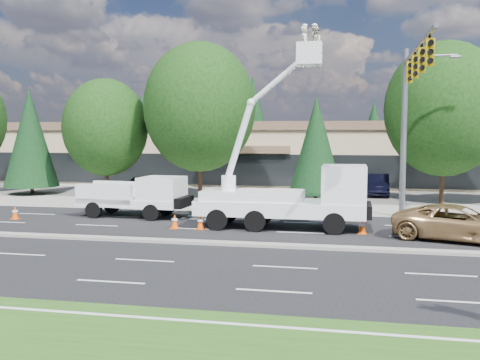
% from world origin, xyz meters
% --- Properties ---
extents(ground, '(140.00, 140.00, 0.00)m').
position_xyz_m(ground, '(0.00, 0.00, 0.00)').
color(ground, black).
rests_on(ground, ground).
extents(concrete_apron, '(140.00, 22.00, 0.01)m').
position_xyz_m(concrete_apron, '(0.00, 20.00, 0.01)').
color(concrete_apron, gray).
rests_on(concrete_apron, ground).
extents(road_median, '(120.00, 0.55, 0.12)m').
position_xyz_m(road_median, '(0.00, 0.00, 0.06)').
color(road_median, gray).
rests_on(road_median, ground).
extents(strip_mall, '(50.40, 15.40, 5.50)m').
position_xyz_m(strip_mall, '(0.00, 29.97, 2.83)').
color(strip_mall, tan).
rests_on(strip_mall, ground).
extents(tree_front_b, '(3.96, 3.96, 7.81)m').
position_xyz_m(tree_front_b, '(-16.00, 15.00, 4.19)').
color(tree_front_b, '#332114').
rests_on(tree_front_b, ground).
extents(tree_front_c, '(6.08, 6.08, 8.43)m').
position_xyz_m(tree_front_c, '(-10.00, 15.00, 4.93)').
color(tree_front_c, '#332114').
rests_on(tree_front_c, ground).
extents(tree_front_d, '(7.76, 7.76, 10.77)m').
position_xyz_m(tree_front_d, '(-3.00, 15.00, 6.31)').
color(tree_front_d, '#332114').
rests_on(tree_front_d, ground).
extents(tree_front_e, '(3.57, 3.57, 7.03)m').
position_xyz_m(tree_front_e, '(5.00, 15.00, 3.77)').
color(tree_front_e, '#332114').
rests_on(tree_front_e, ground).
extents(tree_front_f, '(7.44, 7.44, 10.32)m').
position_xyz_m(tree_front_f, '(13.00, 15.00, 6.04)').
color(tree_front_f, '#332114').
rests_on(tree_front_f, ground).
extents(tree_back_a, '(4.70, 4.70, 9.27)m').
position_xyz_m(tree_back_a, '(-18.00, 42.00, 4.97)').
color(tree_back_a, '#332114').
rests_on(tree_back_a, ground).
extents(tree_back_b, '(5.70, 5.70, 11.24)m').
position_xyz_m(tree_back_b, '(-4.00, 42.00, 6.03)').
color(tree_back_b, '#332114').
rests_on(tree_back_b, ground).
extents(tree_back_c, '(4.16, 4.16, 8.20)m').
position_xyz_m(tree_back_c, '(10.00, 42.00, 4.40)').
color(tree_back_c, '#332114').
rests_on(tree_back_c, ground).
extents(signal_mast, '(2.76, 10.16, 9.00)m').
position_xyz_m(signal_mast, '(10.03, 7.04, 6.06)').
color(signal_mast, gray).
rests_on(signal_mast, ground).
extents(utility_pickup, '(5.90, 2.62, 2.21)m').
position_xyz_m(utility_pickup, '(-4.00, 6.17, 0.91)').
color(utility_pickup, white).
rests_on(utility_pickup, ground).
extents(bucket_truck, '(7.99, 2.64, 9.51)m').
position_xyz_m(bucket_truck, '(4.50, 4.20, 1.95)').
color(bucket_truck, white).
rests_on(bucket_truck, ground).
extents(traffic_cone_a, '(0.40, 0.40, 0.70)m').
position_xyz_m(traffic_cone_a, '(-10.12, 4.21, 0.34)').
color(traffic_cone_a, '#F44F07').
rests_on(traffic_cone_a, ground).
extents(traffic_cone_b, '(0.40, 0.40, 0.70)m').
position_xyz_m(traffic_cone_b, '(-0.99, 3.20, 0.34)').
color(traffic_cone_b, '#F44F07').
rests_on(traffic_cone_b, ground).
extents(traffic_cone_c, '(0.40, 0.40, 0.70)m').
position_xyz_m(traffic_cone_c, '(0.28, 3.22, 0.34)').
color(traffic_cone_c, '#F44F07').
rests_on(traffic_cone_c, ground).
extents(traffic_cone_d, '(0.40, 0.40, 0.70)m').
position_xyz_m(traffic_cone_d, '(7.74, 3.56, 0.34)').
color(traffic_cone_d, '#F44F07').
rests_on(traffic_cone_d, ground).
extents(traffic_cone_e, '(0.40, 0.40, 0.70)m').
position_xyz_m(traffic_cone_e, '(12.44, 3.13, 0.34)').
color(traffic_cone_e, '#F44F07').
rests_on(traffic_cone_e, ground).
extents(minivan, '(5.86, 3.97, 1.49)m').
position_xyz_m(minivan, '(11.68, 2.80, 0.75)').
color(minivan, tan).
rests_on(minivan, ground).
extents(parked_car_west, '(2.32, 4.64, 1.52)m').
position_xyz_m(parked_car_west, '(-7.70, 16.00, 0.76)').
color(parked_car_west, black).
rests_on(parked_car_west, ground).
extents(parked_car_east, '(1.84, 4.80, 1.56)m').
position_xyz_m(parked_car_east, '(9.23, 19.16, 0.78)').
color(parked_car_east, black).
rests_on(parked_car_east, ground).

